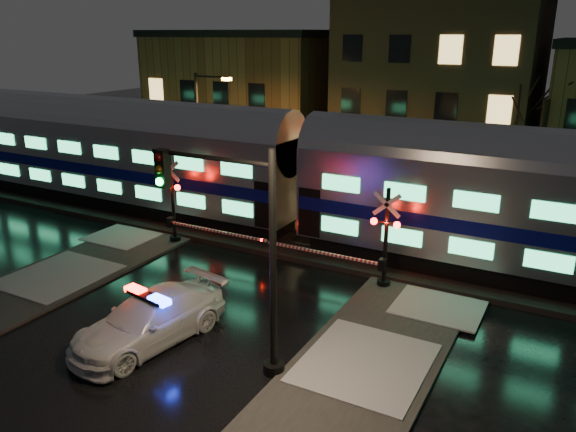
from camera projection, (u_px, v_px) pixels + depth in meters
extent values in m
plane|color=black|center=(237.00, 283.00, 21.92)|extent=(120.00, 120.00, 0.00)
cube|color=black|center=(296.00, 241.00, 26.06)|extent=(90.00, 4.20, 0.24)
cube|color=#2D2D2D|center=(321.00, 425.00, 13.94)|extent=(4.00, 20.00, 0.12)
cube|color=brown|center=(251.00, 96.00, 44.78)|extent=(14.00, 10.00, 9.00)
cube|color=brown|center=(442.00, 88.00, 38.00)|extent=(12.00, 11.00, 11.50)
cube|color=black|center=(97.00, 194.00, 31.64)|extent=(24.00, 2.40, 0.80)
cube|color=#B7BAC1|center=(93.00, 154.00, 30.93)|extent=(25.00, 3.05, 3.80)
cube|color=navy|center=(94.00, 161.00, 31.05)|extent=(24.75, 3.09, 0.55)
cube|color=#3BE18E|center=(73.00, 181.00, 29.99)|extent=(21.00, 0.05, 0.62)
cube|color=#3BE18E|center=(69.00, 147.00, 29.43)|extent=(21.00, 0.05, 0.62)
cylinder|color=#B7BAC1|center=(89.00, 123.00, 30.40)|extent=(25.00, 3.05, 3.05)
imported|color=white|center=(149.00, 320.00, 17.57)|extent=(3.05, 5.61, 1.54)
cube|color=black|center=(147.00, 296.00, 17.31)|extent=(1.65, 0.68, 0.10)
cube|color=#FF0C05|center=(136.00, 290.00, 17.64)|extent=(0.76, 0.48, 0.18)
cube|color=#1426FF|center=(159.00, 300.00, 16.96)|extent=(0.76, 0.48, 0.18)
cylinder|color=black|center=(383.00, 284.00, 21.54)|extent=(0.49, 0.49, 0.30)
cylinder|color=black|center=(386.00, 239.00, 20.97)|extent=(0.16, 0.16, 3.95)
sphere|color=#FF0C05|center=(374.00, 221.00, 20.80)|extent=(0.26, 0.26, 0.26)
sphere|color=#FF0C05|center=(397.00, 225.00, 20.40)|extent=(0.26, 0.26, 0.26)
cube|color=white|center=(323.00, 253.00, 22.17)|extent=(4.94, 0.10, 0.10)
cube|color=black|center=(382.00, 265.00, 21.05)|extent=(0.25, 0.30, 0.45)
cylinder|color=black|center=(175.00, 239.00, 26.14)|extent=(0.51, 0.51, 0.31)
cylinder|color=black|center=(173.00, 200.00, 25.54)|extent=(0.16, 0.16, 4.09)
sphere|color=#FF0C05|center=(161.00, 185.00, 25.38)|extent=(0.27, 0.27, 0.27)
sphere|color=#FF0C05|center=(177.00, 187.00, 24.96)|extent=(0.27, 0.27, 0.27)
cube|color=white|center=(217.00, 231.00, 24.48)|extent=(5.12, 0.10, 0.10)
cube|color=black|center=(171.00, 222.00, 25.64)|extent=(0.25, 0.30, 0.45)
cylinder|color=black|center=(274.00, 368.00, 16.11)|extent=(0.61, 0.61, 0.33)
cylinder|color=black|center=(273.00, 268.00, 15.14)|extent=(0.20, 0.20, 6.55)
cylinder|color=black|center=(209.00, 158.00, 15.15)|extent=(3.93, 0.13, 0.13)
cube|color=black|center=(163.00, 168.00, 15.85)|extent=(0.35, 0.31, 1.09)
sphere|color=#0CFF3F|center=(160.00, 182.00, 15.83)|extent=(0.24, 0.24, 0.24)
cylinder|color=black|center=(199.00, 137.00, 32.13)|extent=(0.18, 0.18, 7.21)
cylinder|color=black|center=(211.00, 77.00, 30.57)|extent=(2.16, 0.11, 0.11)
cube|color=orange|center=(227.00, 79.00, 30.15)|extent=(0.50, 0.25, 0.16)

